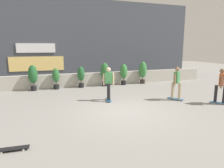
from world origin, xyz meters
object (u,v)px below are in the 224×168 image
(potted_plant_1, at_px, (56,77))
(potted_plant_4, at_px, (124,73))
(skater_foreground, at_px, (109,82))
(skateboard_near_camera, at_px, (13,149))
(potted_plant_0, at_px, (33,76))
(potted_plant_2, at_px, (81,76))
(skater_far_right, at_px, (221,85))
(skater_by_wall_right, at_px, (177,82))
(potted_plant_5, at_px, (143,71))
(potted_plant_3, at_px, (105,72))

(potted_plant_1, relative_size, potted_plant_4, 0.91)
(skater_foreground, relative_size, skateboard_near_camera, 2.10)
(potted_plant_1, xyz_separation_m, skater_foreground, (2.30, -3.80, 0.18))
(potted_plant_0, xyz_separation_m, skateboard_near_camera, (-0.25, -7.70, -0.88))
(potted_plant_2, height_order, skater_far_right, skater_far_right)
(skater_by_wall_right, height_order, skater_far_right, same)
(potted_plant_5, bearing_deg, potted_plant_0, -180.00)
(potted_plant_0, distance_m, potted_plant_4, 6.05)
(potted_plant_2, xyz_separation_m, potted_plant_3, (1.65, 0.00, 0.15))
(potted_plant_2, distance_m, potted_plant_3, 1.65)
(potted_plant_5, xyz_separation_m, skateboard_near_camera, (-7.82, -7.70, -0.88))
(potted_plant_0, distance_m, potted_plant_3, 4.63)
(potted_plant_0, height_order, potted_plant_2, potted_plant_0)
(potted_plant_1, xyz_separation_m, skateboard_near_camera, (-1.62, -7.70, -0.70))
(skateboard_near_camera, bearing_deg, skater_by_wall_right, 22.02)
(potted_plant_1, height_order, potted_plant_5, potted_plant_5)
(skater_foreground, distance_m, skateboard_near_camera, 5.60)
(potted_plant_1, xyz_separation_m, potted_plant_4, (4.68, 0.00, 0.10))
(potted_plant_2, height_order, skateboard_near_camera, potted_plant_2)
(skater_by_wall_right, bearing_deg, skateboard_near_camera, -157.98)
(skater_by_wall_right, bearing_deg, potted_plant_3, 116.11)
(potted_plant_1, distance_m, skateboard_near_camera, 7.90)
(potted_plant_2, bearing_deg, potted_plant_3, 0.00)
(potted_plant_0, bearing_deg, skateboard_near_camera, -91.88)
(potted_plant_0, relative_size, skater_foreground, 0.94)
(potted_plant_4, bearing_deg, potted_plant_3, 180.00)
(potted_plant_5, xyz_separation_m, skater_by_wall_right, (-0.60, -4.78, -0.01))
(potted_plant_0, xyz_separation_m, potted_plant_1, (1.37, 0.00, -0.17))
(potted_plant_5, distance_m, skater_by_wall_right, 4.82)
(potted_plant_0, xyz_separation_m, skater_foreground, (3.67, -3.80, 0.00))
(potted_plant_2, xyz_separation_m, skater_foreground, (0.69, -3.80, 0.14))
(skater_foreground, xyz_separation_m, skateboard_near_camera, (-3.92, -3.90, -0.88))
(potted_plant_4, height_order, skater_foreground, skater_foreground)
(potted_plant_4, height_order, skateboard_near_camera, potted_plant_4)
(potted_plant_1, bearing_deg, skateboard_near_camera, -101.87)
(skateboard_near_camera, bearing_deg, potted_plant_5, 44.55)
(potted_plant_2, xyz_separation_m, skater_by_wall_right, (3.99, -4.78, 0.14))
(potted_plant_1, relative_size, skateboard_near_camera, 1.67)
(potted_plant_5, xyz_separation_m, skater_foreground, (-3.90, -3.80, -0.01))
(potted_plant_4, xyz_separation_m, skateboard_near_camera, (-6.30, -7.70, -0.80))
(skater_far_right, bearing_deg, skater_foreground, 154.53)
(potted_plant_4, distance_m, potted_plant_5, 1.52)
(skater_far_right, distance_m, skateboard_near_camera, 8.92)
(potted_plant_1, distance_m, skater_by_wall_right, 7.37)
(potted_plant_1, height_order, skater_foreground, skater_foreground)
(potted_plant_0, height_order, potted_plant_3, potted_plant_3)
(skater_far_right, relative_size, skater_foreground, 1.00)
(potted_plant_0, height_order, skater_foreground, skater_foreground)
(potted_plant_3, xyz_separation_m, skater_foreground, (-0.96, -3.80, -0.01))
(potted_plant_4, xyz_separation_m, skater_foreground, (-2.38, -3.80, 0.08))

